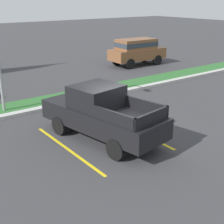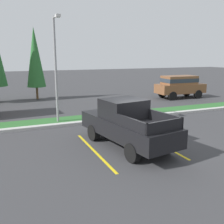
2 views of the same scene
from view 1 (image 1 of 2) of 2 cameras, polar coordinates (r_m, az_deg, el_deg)
The scene contains 7 objects.
ground_plane at distance 12.86m, azimuth 2.33°, elevation -4.48°, with size 120.00×120.00×0.00m, color #38383A.
parking_line_near at distance 12.01m, azimuth -7.80°, elevation -6.48°, with size 0.12×4.80×0.01m, color yellow.
parking_line_far at distance 13.62m, azimuth 3.65°, elevation -3.07°, with size 0.12×4.80×0.01m, color yellow.
curb_strip at distance 16.75m, azimuth -8.48°, elevation 1.43°, with size 56.00×0.40×0.15m, color #B2B2AD.
grass_median at distance 17.70m, azimuth -10.18°, elevation 2.19°, with size 56.00×1.80×0.06m, color #2D662D.
pickup_truck_main at distance 12.39m, azimuth -1.92°, elevation -0.26°, with size 2.73×5.46×2.10m.
suv_distant at distance 26.30m, azimuth 4.40°, elevation 10.86°, with size 4.66×2.08×2.10m.
Camera 1 is at (-7.42, -9.08, 5.28)m, focal length 51.87 mm.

